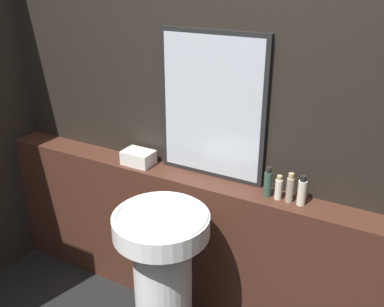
{
  "coord_description": "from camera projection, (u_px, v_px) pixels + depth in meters",
  "views": [
    {
      "loc": [
        0.99,
        -0.48,
        2.05
      ],
      "look_at": [
        -0.03,
        1.36,
        1.13
      ],
      "focal_mm": 40.0,
      "sensor_mm": 36.0,
      "label": 1
    }
  ],
  "objects": [
    {
      "name": "shampoo_bottle",
      "position": [
        268.0,
        183.0,
        2.24
      ],
      "size": [
        0.04,
        0.04,
        0.17
      ],
      "color": "#2D4C3D",
      "rests_on": "vanity_counter"
    },
    {
      "name": "vanity_counter",
      "position": [
        203.0,
        247.0,
        2.63
      ],
      "size": [
        2.9,
        0.2,
        0.93
      ],
      "color": "#422319",
      "rests_on": "ground_plane"
    },
    {
      "name": "lotion_bottle",
      "position": [
        290.0,
        189.0,
        2.19
      ],
      "size": [
        0.04,
        0.04,
        0.16
      ],
      "color": "gray",
      "rests_on": "vanity_counter"
    },
    {
      "name": "pedestal_sink",
      "position": [
        163.0,
        276.0,
        2.28
      ],
      "size": [
        0.49,
        0.49,
        0.93
      ],
      "color": "white",
      "rests_on": "ground_plane"
    },
    {
      "name": "conditioner_bottle",
      "position": [
        279.0,
        188.0,
        2.22
      ],
      "size": [
        0.04,
        0.04,
        0.13
      ],
      "color": "beige",
      "rests_on": "vanity_counter"
    },
    {
      "name": "towel_stack",
      "position": [
        139.0,
        157.0,
        2.63
      ],
      "size": [
        0.19,
        0.13,
        0.09
      ],
      "color": "silver",
      "rests_on": "vanity_counter"
    },
    {
      "name": "mirror",
      "position": [
        211.0,
        107.0,
        2.34
      ],
      "size": [
        0.63,
        0.03,
        0.83
      ],
      "color": "black",
      "rests_on": "vanity_counter"
    },
    {
      "name": "body_wash_bottle",
      "position": [
        302.0,
        191.0,
        2.16
      ],
      "size": [
        0.04,
        0.04,
        0.16
      ],
      "color": "beige",
      "rests_on": "vanity_counter"
    },
    {
      "name": "wall_back",
      "position": [
        215.0,
        121.0,
        2.42
      ],
      "size": [
        8.0,
        0.06,
        2.5
      ],
      "color": "black",
      "rests_on": "ground_plane"
    }
  ]
}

